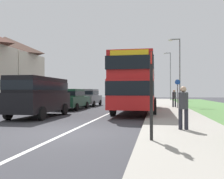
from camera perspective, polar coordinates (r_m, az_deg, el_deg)
The scene contains 13 objects.
ground_plane at distance 8.89m, azimuth -10.65°, elevation -10.04°, with size 120.00×120.00×0.00m, color #38383D.
lane_marking_centre at distance 16.56m, azimuth -0.73°, elevation -5.63°, with size 0.14×60.00×0.01m, color silver.
pavement_near_side at distance 14.31m, azimuth 14.54°, elevation -6.18°, with size 3.20×68.00×0.12m, color #9E998E.
double_decker_bus at distance 17.78m, azimuth 5.81°, elevation 1.62°, with size 2.80×10.54×3.70m.
parked_van_black at distance 14.77m, azimuth -16.72°, elevation -0.96°, with size 2.11×5.07×2.29m.
parked_car_dark_green at distance 20.42m, azimuth -9.40°, elevation -2.06°, with size 1.91×4.53×1.70m.
parked_car_grey at distance 25.37m, azimuth -5.51°, elevation -1.72°, with size 1.98×4.52×1.75m.
pedestrian_at_stop at distance 9.06m, azimuth 16.38°, elevation -3.64°, with size 0.34×0.34×1.67m.
pedestrian_walking_away at distance 22.41m, azimuth 14.38°, elevation -1.80°, with size 0.34×0.34×1.67m.
bus_stop_sign at distance 6.88m, azimuth 9.22°, elevation 0.07°, with size 0.09×0.52×2.60m.
cycle_route_sign at distance 21.36m, azimuth 15.12°, elevation -0.65°, with size 0.44×0.08×2.52m.
street_lamp_mid at distance 24.82m, azimuth 15.35°, elevation 5.05°, with size 1.14×0.20×6.70m.
street_lamp_far at distance 41.43m, azimuth 13.39°, elevation 3.70°, with size 1.14×0.20×7.96m.
Camera 1 is at (3.11, -8.20, 1.46)m, focal length 39.01 mm.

